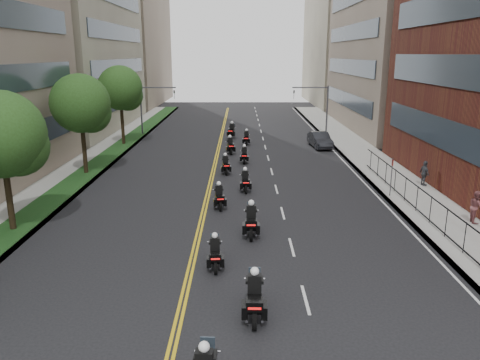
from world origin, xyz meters
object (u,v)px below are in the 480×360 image
at_px(motorcycle_9, 246,139).
at_px(motorcycle_10, 232,131).
at_px(motorcycle_3, 251,222).
at_px(motorcycle_7, 244,156).
at_px(pedestrian_c, 424,173).
at_px(motorcycle_6, 226,165).
at_px(motorcycle_1, 254,298).
at_px(motorcycle_2, 215,254).
at_px(motorcycle_4, 219,197).
at_px(parked_sedan, 320,140).
at_px(motorcycle_8, 230,146).
at_px(motorcycle_5, 245,182).
at_px(pedestrian_b, 476,207).

distance_m(motorcycle_9, motorcycle_10, 4.39).
bearing_deg(motorcycle_3, motorcycle_7, 92.03).
height_order(motorcycle_3, pedestrian_c, pedestrian_c).
bearing_deg(motorcycle_3, motorcycle_10, 94.27).
height_order(motorcycle_6, motorcycle_9, motorcycle_9).
distance_m(motorcycle_1, motorcycle_2, 4.30).
bearing_deg(motorcycle_4, motorcycle_3, -75.34).
distance_m(motorcycle_6, parked_sedan, 13.90).
bearing_deg(motorcycle_3, motorcycle_4, 113.64).
distance_m(motorcycle_6, motorcycle_10, 15.96).
bearing_deg(motorcycle_8, motorcycle_7, -79.21).
height_order(motorcycle_7, parked_sedan, motorcycle_7).
bearing_deg(motorcycle_5, motorcycle_1, -92.06).
xyz_separation_m(motorcycle_5, motorcycle_8, (-1.29, 12.37, 0.04)).
height_order(motorcycle_2, motorcycle_6, motorcycle_6).
bearing_deg(pedestrian_c, motorcycle_6, 64.29).
xyz_separation_m(motorcycle_2, motorcycle_7, (1.43, 20.28, 0.01)).
height_order(motorcycle_4, motorcycle_6, motorcycle_4).
distance_m(motorcycle_4, motorcycle_7, 12.17).
bearing_deg(motorcycle_10, motorcycle_6, -83.07).
relative_size(motorcycle_6, pedestrian_b, 1.23).
height_order(motorcycle_1, parked_sedan, motorcycle_1).
relative_size(motorcycle_3, motorcycle_10, 1.00).
xyz_separation_m(parked_sedan, pedestrian_c, (4.86, -14.50, 0.27)).
bearing_deg(pedestrian_c, motorcycle_2, 122.59).
xyz_separation_m(motorcycle_4, motorcycle_10, (0.32, 24.38, 0.09)).
relative_size(motorcycle_4, pedestrian_b, 1.24).
bearing_deg(motorcycle_6, pedestrian_c, -23.26).
height_order(motorcycle_10, pedestrian_c, pedestrian_c).
distance_m(motorcycle_1, motorcycle_9, 32.49).
distance_m(motorcycle_2, motorcycle_5, 11.89).
bearing_deg(motorcycle_1, motorcycle_4, 99.85).
height_order(motorcycle_4, pedestrian_c, pedestrian_c).
height_order(motorcycle_3, motorcycle_4, motorcycle_3).
distance_m(motorcycle_3, motorcycle_7, 16.52).
height_order(motorcycle_4, pedestrian_b, pedestrian_b).
distance_m(motorcycle_7, pedestrian_c, 14.61).
xyz_separation_m(motorcycle_3, motorcycle_4, (-1.84, 4.46, -0.09)).
height_order(motorcycle_8, pedestrian_c, pedestrian_c).
bearing_deg(motorcycle_6, motorcycle_3, -89.73).
height_order(motorcycle_5, motorcycle_7, motorcycle_5).
relative_size(motorcycle_5, motorcycle_6, 1.02).
bearing_deg(motorcycle_10, motorcycle_2, -82.60).
height_order(motorcycle_5, pedestrian_c, pedestrian_c).
xyz_separation_m(motorcycle_7, motorcycle_8, (-1.29, 3.90, 0.06)).
bearing_deg(motorcycle_1, pedestrian_b, 38.56).
bearing_deg(motorcycle_1, pedestrian_c, 55.11).
relative_size(parked_sedan, pedestrian_c, 2.63).
bearing_deg(motorcycle_5, parked_sedan, 60.97).
relative_size(motorcycle_4, parked_sedan, 0.48).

